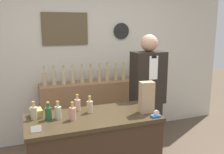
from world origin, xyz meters
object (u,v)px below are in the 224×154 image
(tape_dispenser, at_px, (156,115))
(shopkeeper, at_px, (147,98))
(potted_plant, at_px, (142,68))
(paper_bag, at_px, (147,97))

(tape_dispenser, bearing_deg, shopkeeper, 66.87)
(potted_plant, bearing_deg, paper_bag, -115.86)
(paper_bag, distance_m, tape_dispenser, 0.22)
(potted_plant, relative_size, paper_bag, 0.88)
(potted_plant, xyz_separation_m, tape_dispenser, (-0.67, -1.60, -0.19))
(potted_plant, relative_size, tape_dispenser, 3.31)
(shopkeeper, distance_m, potted_plant, 0.92)
(shopkeeper, relative_size, potted_plant, 5.77)
(shopkeeper, height_order, tape_dispenser, shopkeeper)
(potted_plant, height_order, tape_dispenser, potted_plant)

